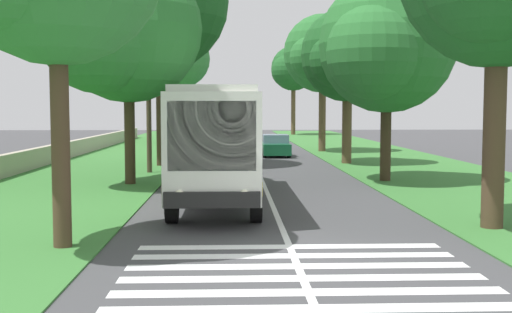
{
  "coord_description": "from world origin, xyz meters",
  "views": [
    {
      "loc": [
        -13.28,
        1.29,
        3.13
      ],
      "look_at": [
        7.0,
        0.54,
        1.6
      ],
      "focal_mm": 44.81,
      "sensor_mm": 36.0,
      "label": 1
    }
  ],
  "objects_px": {
    "roadside_tree_left_2": "(183,64)",
    "roadside_tree_left_4": "(123,34)",
    "roadside_tree_right_2": "(383,48)",
    "utility_pole": "(148,77)",
    "roadside_tree_right_1": "(321,56)",
    "roadside_tree_right_3": "(292,70)",
    "coach_bus": "(217,138)",
    "roadside_tree_right_0": "(345,58)",
    "roadside_tree_left_3": "(180,60)",
    "trailing_minibus_0": "(225,125)",
    "trailing_car_1": "(229,140)",
    "trailing_car_0": "(275,146)",
    "roadside_tree_left_1": "(156,5)"
  },
  "relations": [
    {
      "from": "roadside_tree_left_2",
      "to": "roadside_tree_left_3",
      "type": "xyz_separation_m",
      "value": [
        -9.01,
        -0.45,
        -0.35
      ]
    },
    {
      "from": "trailing_car_1",
      "to": "trailing_minibus_0",
      "type": "bearing_deg",
      "value": 2.74
    },
    {
      "from": "roadside_tree_right_1",
      "to": "roadside_tree_right_3",
      "type": "height_order",
      "value": "roadside_tree_right_3"
    },
    {
      "from": "trailing_minibus_0",
      "to": "roadside_tree_left_4",
      "type": "bearing_deg",
      "value": 173.78
    },
    {
      "from": "trailing_car_1",
      "to": "roadside_tree_left_4",
      "type": "height_order",
      "value": "roadside_tree_left_4"
    },
    {
      "from": "roadside_tree_left_2",
      "to": "coach_bus",
      "type": "bearing_deg",
      "value": -174.17
    },
    {
      "from": "roadside_tree_right_0",
      "to": "roadside_tree_right_1",
      "type": "xyz_separation_m",
      "value": [
        10.15,
        -0.02,
        0.94
      ]
    },
    {
      "from": "roadside_tree_right_3",
      "to": "roadside_tree_right_2",
      "type": "bearing_deg",
      "value": 179.22
    },
    {
      "from": "roadside_tree_right_1",
      "to": "roadside_tree_right_2",
      "type": "distance_m",
      "value": 19.14
    },
    {
      "from": "trailing_car_1",
      "to": "trailing_minibus_0",
      "type": "distance_m",
      "value": 10.56
    },
    {
      "from": "roadside_tree_left_3",
      "to": "roadside_tree_right_0",
      "type": "distance_m",
      "value": 23.42
    },
    {
      "from": "roadside_tree_right_0",
      "to": "utility_pole",
      "type": "bearing_deg",
      "value": 115.53
    },
    {
      "from": "trailing_minibus_0",
      "to": "utility_pole",
      "type": "relative_size",
      "value": 0.68
    },
    {
      "from": "coach_bus",
      "to": "roadside_tree_right_0",
      "type": "xyz_separation_m",
      "value": [
        14.6,
        -6.86,
        3.83
      ]
    },
    {
      "from": "roadside_tree_right_0",
      "to": "utility_pole",
      "type": "height_order",
      "value": "utility_pole"
    },
    {
      "from": "roadside_tree_right_2",
      "to": "utility_pole",
      "type": "bearing_deg",
      "value": 68.96
    },
    {
      "from": "roadside_tree_left_2",
      "to": "roadside_tree_left_3",
      "type": "bearing_deg",
      "value": -177.17
    },
    {
      "from": "roadside_tree_left_4",
      "to": "roadside_tree_right_3",
      "type": "height_order",
      "value": "roadside_tree_right_3"
    },
    {
      "from": "roadside_tree_left_2",
      "to": "roadside_tree_left_4",
      "type": "relative_size",
      "value": 1.1
    },
    {
      "from": "trailing_minibus_0",
      "to": "roadside_tree_left_3",
      "type": "bearing_deg",
      "value": 131.97
    },
    {
      "from": "trailing_car_0",
      "to": "roadside_tree_left_4",
      "type": "xyz_separation_m",
      "value": [
        -15.49,
        7.24,
        5.48
      ]
    },
    {
      "from": "roadside_tree_left_3",
      "to": "trailing_minibus_0",
      "type": "bearing_deg",
      "value": -48.03
    },
    {
      "from": "trailing_car_1",
      "to": "roadside_tree_right_0",
      "type": "xyz_separation_m",
      "value": [
        -13.62,
        -6.58,
        5.31
      ]
    },
    {
      "from": "coach_bus",
      "to": "roadside_tree_right_3",
      "type": "relative_size",
      "value": 1.07
    },
    {
      "from": "trailing_car_1",
      "to": "roadside_tree_right_1",
      "type": "xyz_separation_m",
      "value": [
        -3.47,
        -6.6,
        6.24
      ]
    },
    {
      "from": "coach_bus",
      "to": "roadside_tree_left_2",
      "type": "distance_m",
      "value": 44.84
    },
    {
      "from": "roadside_tree_left_4",
      "to": "roadside_tree_right_2",
      "type": "relative_size",
      "value": 1.07
    },
    {
      "from": "roadside_tree_left_3",
      "to": "roadside_tree_right_3",
      "type": "height_order",
      "value": "roadside_tree_right_3"
    },
    {
      "from": "utility_pole",
      "to": "trailing_car_0",
      "type": "bearing_deg",
      "value": -32.4
    },
    {
      "from": "roadside_tree_left_2",
      "to": "roadside_tree_left_3",
      "type": "distance_m",
      "value": 9.03
    },
    {
      "from": "roadside_tree_left_2",
      "to": "roadside_tree_right_3",
      "type": "height_order",
      "value": "roadside_tree_right_3"
    },
    {
      "from": "trailing_car_1",
      "to": "roadside_tree_left_1",
      "type": "relative_size",
      "value": 0.34
    },
    {
      "from": "coach_bus",
      "to": "trailing_minibus_0",
      "type": "distance_m",
      "value": 38.73
    },
    {
      "from": "trailing_minibus_0",
      "to": "roadside_tree_left_3",
      "type": "distance_m",
      "value": 7.76
    },
    {
      "from": "roadside_tree_left_3",
      "to": "roadside_tree_right_1",
      "type": "bearing_deg",
      "value": -133.84
    },
    {
      "from": "roadside_tree_left_2",
      "to": "roadside_tree_right_1",
      "type": "relative_size",
      "value": 1.04
    },
    {
      "from": "roadside_tree_right_1",
      "to": "roadside_tree_right_2",
      "type": "height_order",
      "value": "roadside_tree_right_1"
    },
    {
      "from": "trailing_car_1",
      "to": "roadside_tree_right_1",
      "type": "relative_size",
      "value": 0.44
    },
    {
      "from": "roadside_tree_right_0",
      "to": "roadside_tree_right_1",
      "type": "distance_m",
      "value": 10.19
    },
    {
      "from": "coach_bus",
      "to": "roadside_tree_left_1",
      "type": "xyz_separation_m",
      "value": [
        13.44,
        3.54,
        6.51
      ]
    },
    {
      "from": "utility_pole",
      "to": "trailing_car_1",
      "type": "bearing_deg",
      "value": -11.54
    },
    {
      "from": "roadside_tree_left_4",
      "to": "roadside_tree_right_0",
      "type": "xyz_separation_m",
      "value": [
        9.66,
        -10.76,
        -0.18
      ]
    },
    {
      "from": "trailing_car_0",
      "to": "roadside_tree_right_1",
      "type": "xyz_separation_m",
      "value": [
        4.32,
        -3.55,
        6.24
      ]
    },
    {
      "from": "trailing_car_1",
      "to": "roadside_tree_left_3",
      "type": "distance_m",
      "value": 10.63
    },
    {
      "from": "trailing_car_0",
      "to": "roadside_tree_right_2",
      "type": "relative_size",
      "value": 0.49
    },
    {
      "from": "trailing_car_0",
      "to": "roadside_tree_right_1",
      "type": "bearing_deg",
      "value": -39.41
    },
    {
      "from": "coach_bus",
      "to": "utility_pole",
      "type": "relative_size",
      "value": 1.26
    },
    {
      "from": "coach_bus",
      "to": "trailing_car_1",
      "type": "xyz_separation_m",
      "value": [
        28.21,
        -0.28,
        -1.48
      ]
    },
    {
      "from": "roadside_tree_right_2",
      "to": "roadside_tree_right_3",
      "type": "distance_m",
      "value": 48.55
    },
    {
      "from": "coach_bus",
      "to": "roadside_tree_left_3",
      "type": "xyz_separation_m",
      "value": [
        35.26,
        4.07,
        5.18
      ]
    }
  ]
}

